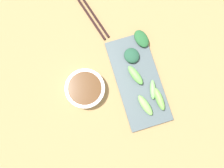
{
  "coord_description": "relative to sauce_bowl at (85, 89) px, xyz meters",
  "views": [
    {
      "loc": [
        -0.07,
        -0.1,
        0.87
      ],
      "look_at": [
        -0.04,
        0.03,
        0.05
      ],
      "focal_mm": 35.96,
      "sensor_mm": 36.0,
      "label": 1
    }
  ],
  "objects": [
    {
      "name": "tabletop",
      "position": [
        0.14,
        -0.04,
        -0.03
      ],
      "size": [
        2.1,
        2.1,
        0.02
      ],
      "primitive_type": "cube",
      "color": "#977449",
      "rests_on": "ground"
    },
    {
      "name": "sauce_bowl",
      "position": [
        0.0,
        0.0,
        0.0
      ],
      "size": [
        0.15,
        0.15,
        0.04
      ],
      "color": "white",
      "rests_on": "tabletop"
    },
    {
      "name": "serving_plate",
      "position": [
        0.2,
        -0.03,
        -0.02
      ],
      "size": [
        0.16,
        0.36,
        0.01
      ],
      "primitive_type": "cube",
      "color": "#434F55",
      "rests_on": "tabletop"
    },
    {
      "name": "broccoli_stalk_0",
      "position": [
        0.24,
        -0.08,
        -0.0
      ],
      "size": [
        0.04,
        0.08,
        0.02
      ],
      "primitive_type": "ellipsoid",
      "rotation": [
        0.0,
        0.0,
        -0.28
      ],
      "color": "#6BA65A",
      "rests_on": "serving_plate"
    },
    {
      "name": "broccoli_stalk_1",
      "position": [
        0.19,
        -0.01,
        0.0
      ],
      "size": [
        0.05,
        0.09,
        0.03
      ],
      "primitive_type": "ellipsoid",
      "rotation": [
        0.0,
        0.0,
        0.33
      ],
      "color": "#63B44C",
      "rests_on": "serving_plate"
    },
    {
      "name": "broccoli_stalk_2",
      "position": [
        0.25,
        -0.12,
        0.0
      ],
      "size": [
        0.03,
        0.09,
        0.03
      ],
      "primitive_type": "ellipsoid",
      "rotation": [
        0.0,
        0.0,
        0.04
      ],
      "color": "#6CAD4A",
      "rests_on": "serving_plate"
    },
    {
      "name": "broccoli_stalk_3",
      "position": [
        0.2,
        -0.12,
        0.0
      ],
      "size": [
        0.05,
        0.09,
        0.02
      ],
      "primitive_type": "ellipsoid",
      "rotation": [
        0.0,
        0.0,
        0.28
      ],
      "color": "#71B152",
      "rests_on": "serving_plate"
    },
    {
      "name": "broccoli_leafy_4",
      "position": [
        0.2,
        0.07,
        0.0
      ],
      "size": [
        0.07,
        0.08,
        0.02
      ],
      "primitive_type": "ellipsoid",
      "rotation": [
        0.0,
        0.0,
        0.29
      ],
      "color": "#1F4834",
      "rests_on": "serving_plate"
    },
    {
      "name": "broccoli_leafy_5",
      "position": [
        0.26,
        0.13,
        -0.0
      ],
      "size": [
        0.06,
        0.08,
        0.02
      ],
      "primitive_type": "ellipsoid",
      "rotation": [
        0.0,
        0.0,
        0.22
      ],
      "color": "#21542B",
      "rests_on": "serving_plate"
    },
    {
      "name": "chopsticks",
      "position": [
        0.1,
        0.28,
        -0.02
      ],
      "size": [
        0.09,
        0.23,
        0.01
      ],
      "rotation": [
        0.0,
        0.0,
        0.28
      ],
      "color": "black",
      "rests_on": "tabletop"
    }
  ]
}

